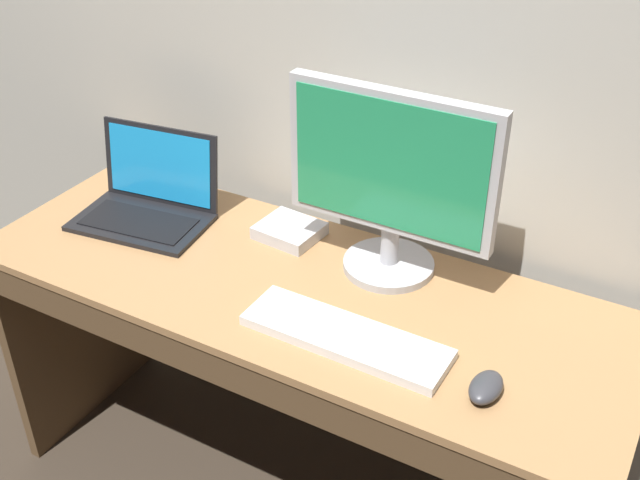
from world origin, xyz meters
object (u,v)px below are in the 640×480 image
(laptop_black, at_px, (149,198))
(computer_mouse, at_px, (486,387))
(external_drive_box, at_px, (290,231))
(wired_keyboard, at_px, (346,337))
(external_monitor, at_px, (391,179))

(laptop_black, xyz_separation_m, computer_mouse, (1.01, -0.22, -0.04))
(laptop_black, bearing_deg, computer_mouse, -12.07)
(external_drive_box, bearing_deg, wired_keyboard, -43.19)
(external_monitor, bearing_deg, computer_mouse, -39.44)
(external_monitor, bearing_deg, laptop_black, -173.87)
(laptop_black, relative_size, wired_keyboard, 0.82)
(wired_keyboard, xyz_separation_m, external_drive_box, (-0.32, 0.30, 0.00))
(laptop_black, distance_m, computer_mouse, 1.03)
(laptop_black, xyz_separation_m, wired_keyboard, (0.70, -0.21, -0.04))
(wired_keyboard, bearing_deg, external_monitor, 97.59)
(wired_keyboard, bearing_deg, computer_mouse, -1.66)
(laptop_black, height_order, computer_mouse, laptop_black)
(wired_keyboard, distance_m, computer_mouse, 0.31)
(computer_mouse, bearing_deg, wired_keyboard, -179.37)
(computer_mouse, relative_size, external_drive_box, 0.65)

